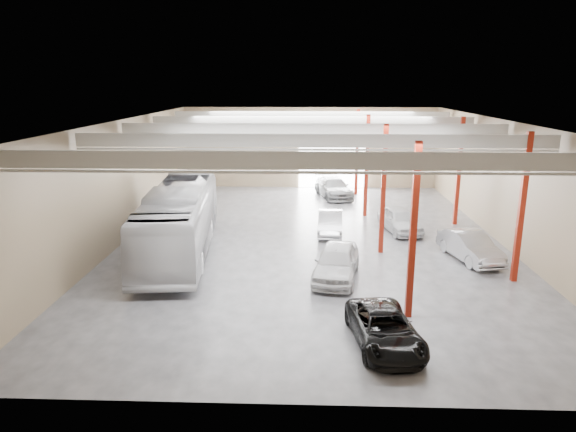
# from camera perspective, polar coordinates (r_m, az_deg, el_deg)

# --- Properties ---
(depot_shell) EXTENTS (22.12, 32.12, 7.06)m
(depot_shell) POSITION_cam_1_polar(r_m,az_deg,el_deg) (29.81, 2.95, 6.71)
(depot_shell) COLOR #414045
(depot_shell) RESTS_ON ground
(coach_bus) EXTENTS (4.44, 13.45, 3.68)m
(coach_bus) POSITION_cam_1_polar(r_m,az_deg,el_deg) (28.42, -11.99, -0.45)
(coach_bus) COLOR silver
(coach_bus) RESTS_ON ground
(black_sedan) EXTENTS (2.68, 4.81, 1.27)m
(black_sedan) POSITION_cam_1_polar(r_m,az_deg,el_deg) (18.89, 10.68, -12.20)
(black_sedan) COLOR black
(black_sedan) RESTS_ON ground
(car_row_a) EXTENTS (2.74, 5.09, 1.64)m
(car_row_a) POSITION_cam_1_polar(r_m,az_deg,el_deg) (24.52, 5.41, -5.11)
(car_row_a) COLOR silver
(car_row_a) RESTS_ON ground
(car_row_b) EXTENTS (1.68, 4.25, 1.38)m
(car_row_b) POSITION_cam_1_polar(r_m,az_deg,el_deg) (31.71, 4.72, -0.76)
(car_row_b) COLOR #BABABF
(car_row_b) RESTS_ON ground
(car_row_c) EXTENTS (3.37, 5.76, 1.57)m
(car_row_c) POSITION_cam_1_polar(r_m,az_deg,el_deg) (41.93, 5.08, 3.17)
(car_row_c) COLOR gray
(car_row_c) RESTS_ON ground
(car_right_near) EXTENTS (2.59, 4.78, 1.50)m
(car_right_near) POSITION_cam_1_polar(r_m,az_deg,el_deg) (28.58, 19.57, -3.19)
(car_right_near) COLOR #ADADB1
(car_right_near) RESTS_ON ground
(car_right_far) EXTENTS (2.58, 4.69, 1.51)m
(car_right_far) POSITION_cam_1_polar(r_m,az_deg,el_deg) (32.76, 12.34, -0.43)
(car_right_far) COLOR silver
(car_right_far) RESTS_ON ground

